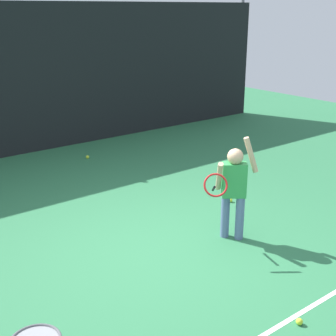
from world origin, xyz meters
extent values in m
plane|color=#2D7247|center=(0.00, 0.00, 0.00)|extent=(20.00, 20.00, 0.00)
cube|color=white|center=(0.00, -1.85, 0.00)|extent=(9.00, 0.05, 0.00)
cube|color=black|center=(0.00, 4.95, 1.48)|extent=(13.21, 0.08, 2.96)
cylinder|color=slate|center=(0.00, 5.01, 1.55)|extent=(0.09, 0.09, 3.11)
cylinder|color=slate|center=(6.46, 5.01, 1.55)|extent=(0.09, 0.09, 3.11)
cylinder|color=slate|center=(0.88, -0.22, 0.29)|extent=(0.11, 0.11, 0.58)
cylinder|color=slate|center=(0.99, -0.38, 0.29)|extent=(0.11, 0.11, 0.58)
cube|color=green|center=(0.94, -0.30, 0.80)|extent=(0.34, 0.32, 0.44)
sphere|color=tan|center=(0.94, -0.30, 1.10)|extent=(0.20, 0.20, 0.20)
cylinder|color=tan|center=(1.10, -0.40, 1.12)|extent=(0.20, 0.18, 0.46)
cylinder|color=tan|center=(0.75, -0.22, 0.87)|extent=(0.23, 0.27, 0.43)
cylinder|color=black|center=(0.61, -0.27, 0.75)|extent=(0.17, 0.21, 0.15)
torus|color=red|center=(0.48, -0.45, 0.88)|extent=(0.32, 0.30, 0.26)
sphere|color=#CCE033|center=(1.75, 0.55, 0.03)|extent=(0.07, 0.07, 0.07)
sphere|color=#CCE033|center=(1.05, 3.83, 0.03)|extent=(0.07, 0.07, 0.07)
sphere|color=#CCE033|center=(0.19, -1.95, 0.03)|extent=(0.07, 0.07, 0.07)
camera|label=1|loc=(-3.04, -4.12, 2.84)|focal=49.88mm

